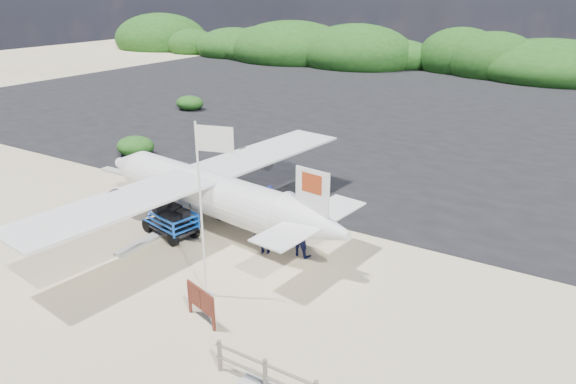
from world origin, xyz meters
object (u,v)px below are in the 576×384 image
Objects in this scene: signboard at (202,321)px; crew_b at (301,234)px; baggage_cart at (171,234)px; crew_a at (270,205)px; crew_c at (265,236)px; flagpole at (207,295)px.

signboard is 0.82× the size of crew_b.
crew_b reaches higher than signboard.
baggage_cart is 1.41× the size of crew_a.
crew_a reaches higher than signboard.
baggage_cart is 1.77× the size of crew_c.
crew_c is (0.05, 3.63, 0.77)m from flagpole.
crew_b is (0.52, 5.47, 0.93)m from signboard.
crew_a is 1.03× the size of crew_b.
baggage_cart is 4.56m from crew_c.
baggage_cart is 5.96m from crew_b.
flagpole is at bearing -20.85° from baggage_cart.
flagpole is at bearing 67.68° from crew_c.
flagpole reaches higher than baggage_cart.
signboard is 0.79× the size of crew_a.
signboard is at bearing -25.74° from baggage_cart.
crew_b is (1.35, 4.25, 0.93)m from flagpole.
crew_c is (-1.30, -0.61, -0.16)m from crew_b.
crew_c is at bearing 21.96° from baggage_cart.
signboard is at bearing 90.24° from crew_b.
crew_a is (-2.07, 7.20, 0.96)m from signboard.
crew_b is at bearing 100.94° from signboard.
signboard is at bearing 77.55° from crew_c.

